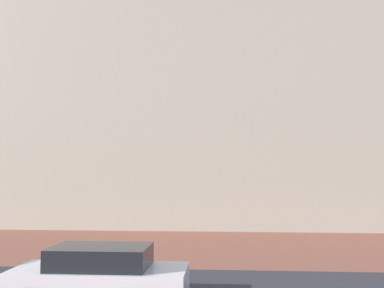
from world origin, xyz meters
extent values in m
plane|color=brown|center=(0.00, 10.00, 0.00)|extent=(120.00, 120.00, 0.00)
cube|color=#B2A893|center=(-1.46, 28.68, 9.30)|extent=(28.59, 12.68, 18.59)
cylinder|color=#B2A893|center=(-14.25, 23.84, 10.44)|extent=(2.80, 2.80, 20.88)
cube|color=silver|center=(-2.43, 7.64, 0.57)|extent=(4.58, 1.89, 0.79)
cube|color=black|center=(-2.43, 7.64, 1.25)|extent=(2.56, 1.66, 0.56)
cylinder|color=black|center=(-3.94, 8.58, 0.32)|extent=(0.64, 0.22, 0.64)
cylinder|color=black|center=(-0.92, 8.58, 0.32)|extent=(0.64, 0.22, 0.64)
camera|label=1|loc=(0.80, -3.52, 3.40)|focal=39.41mm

